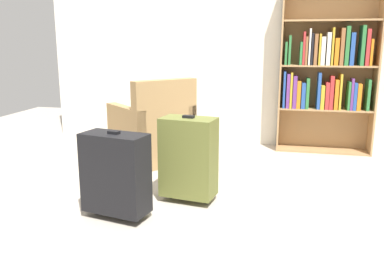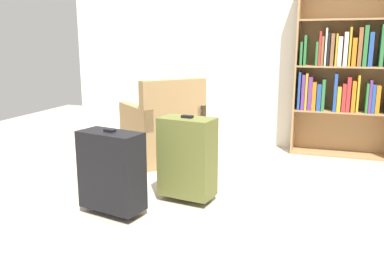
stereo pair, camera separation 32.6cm
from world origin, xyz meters
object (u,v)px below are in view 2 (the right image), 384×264
at_px(armchair, 163,132).
at_px(suitcase_olive, 187,157).
at_px(mug, 199,162).
at_px(suitcase_black, 112,171).
at_px(bookshelf, 344,70).

bearing_deg(armchair, suitcase_olive, -58.34).
xyz_separation_m(mug, suitcase_black, (-0.26, -1.32, 0.29)).
relative_size(armchair, suitcase_black, 1.52).
xyz_separation_m(bookshelf, suitcase_olive, (-1.19, -1.85, -0.60)).
relative_size(armchair, suitcase_olive, 1.40).
relative_size(bookshelf, armchair, 2.00).
distance_m(bookshelf, armchair, 2.10).
xyz_separation_m(armchair, suitcase_black, (0.18, -1.43, 0.02)).
bearing_deg(bookshelf, mug, -145.09).
height_order(armchair, mug, armchair).
bearing_deg(bookshelf, suitcase_black, -125.67).
bearing_deg(mug, armchair, 165.62).
relative_size(bookshelf, suitcase_black, 3.04).
relative_size(suitcase_black, suitcase_olive, 0.92).
distance_m(bookshelf, mug, 1.91).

